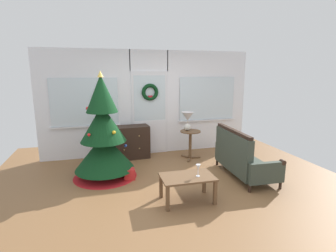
# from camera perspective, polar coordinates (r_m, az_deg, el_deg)

# --- Properties ---
(ground_plane) EXTENTS (6.76, 6.76, 0.00)m
(ground_plane) POSITION_cam_1_polar(r_m,az_deg,el_deg) (4.87, 1.20, -12.94)
(ground_plane) COLOR brown
(back_wall_with_door) EXTENTS (5.20, 0.19, 2.55)m
(back_wall_with_door) POSITION_cam_1_polar(r_m,az_deg,el_deg) (6.48, -4.07, 5.10)
(back_wall_with_door) COLOR white
(back_wall_with_door) RESTS_ON ground
(christmas_tree) EXTENTS (1.23, 1.23, 2.06)m
(christmas_tree) POSITION_cam_1_polar(r_m,az_deg,el_deg) (5.17, -13.91, -2.53)
(christmas_tree) COLOR #4C331E
(christmas_tree) RESTS_ON ground
(dresser_cabinet) EXTENTS (0.93, 0.49, 0.78)m
(dresser_cabinet) POSITION_cam_1_polar(r_m,az_deg,el_deg) (6.28, -8.33, -3.52)
(dresser_cabinet) COLOR black
(dresser_cabinet) RESTS_ON ground
(settee_sofa) EXTENTS (0.78, 1.53, 0.96)m
(settee_sofa) POSITION_cam_1_polar(r_m,az_deg,el_deg) (5.35, 15.68, -6.74)
(settee_sofa) COLOR black
(settee_sofa) RESTS_ON ground
(side_table) EXTENTS (0.50, 0.48, 0.68)m
(side_table) POSITION_cam_1_polar(r_m,az_deg,el_deg) (6.15, 4.89, -2.85)
(side_table) COLOR brown
(side_table) RESTS_ON ground
(table_lamp) EXTENTS (0.28, 0.28, 0.44)m
(table_lamp) POSITION_cam_1_polar(r_m,az_deg,el_deg) (6.06, 4.31, 1.61)
(table_lamp) COLOR silver
(table_lamp) RESTS_ON side_table
(coffee_table) EXTENTS (0.85, 0.54, 0.42)m
(coffee_table) POSITION_cam_1_polar(r_m,az_deg,el_deg) (4.22, 4.27, -11.66)
(coffee_table) COLOR brown
(coffee_table) RESTS_ON ground
(wine_glass) EXTENTS (0.08, 0.08, 0.20)m
(wine_glass) POSITION_cam_1_polar(r_m,az_deg,el_deg) (4.15, 6.62, -9.05)
(wine_glass) COLOR silver
(wine_glass) RESTS_ON coffee_table
(gift_box) EXTENTS (0.21, 0.19, 0.21)m
(gift_box) POSITION_cam_1_polar(r_m,az_deg,el_deg) (5.16, -8.46, -10.35)
(gift_box) COLOR red
(gift_box) RESTS_ON ground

